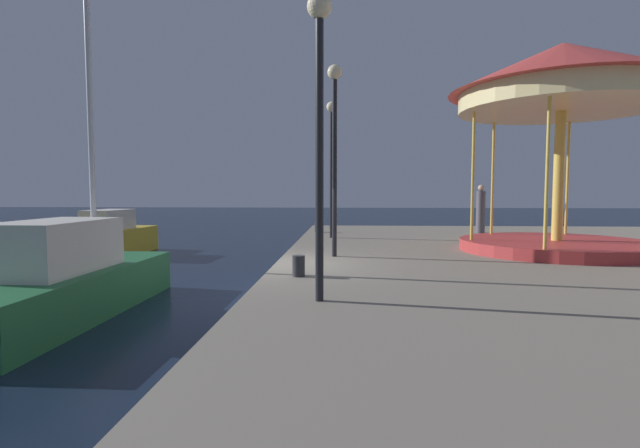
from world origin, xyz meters
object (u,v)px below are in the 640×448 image
at_px(carousel, 562,97).
at_px(bollard_south, 299,266).
at_px(lamp_post_near_edge, 319,94).
at_px(person_by_the_water, 481,210).
at_px(motorboat_yellow, 110,238).
at_px(sailboat_green, 62,280).
at_px(lamp_post_far_end, 332,146).
at_px(lamp_post_mid_promenade, 335,128).
at_px(bollard_north, 318,227).

xyz_separation_m(carousel, bollard_south, (-6.58, -4.06, -3.92)).
distance_m(lamp_post_near_edge, person_by_the_water, 13.15).
height_order(motorboat_yellow, bollard_south, motorboat_yellow).
bearing_deg(sailboat_green, lamp_post_far_end, 57.38).
bearing_deg(lamp_post_far_end, person_by_the_water, 21.17).
xyz_separation_m(bollard_south, person_by_the_water, (6.16, 9.72, 0.68)).
relative_size(lamp_post_near_edge, lamp_post_mid_promenade, 0.94).
relative_size(motorboat_yellow, bollard_north, 11.43).
bearing_deg(motorboat_yellow, sailboat_green, -67.71).
xyz_separation_m(motorboat_yellow, bollard_south, (7.97, -8.17, 0.34)).
relative_size(carousel, lamp_post_near_edge, 1.32).
distance_m(motorboat_yellow, bollard_north, 7.89).
bearing_deg(lamp_post_mid_promenade, motorboat_yellow, 147.79).
xyz_separation_m(sailboat_green, lamp_post_far_end, (4.93, 7.70, 3.27)).
bearing_deg(motorboat_yellow, bollard_south, -45.70).
xyz_separation_m(lamp_post_near_edge, lamp_post_far_end, (-0.12, 9.45, 0.17)).
xyz_separation_m(lamp_post_far_end, bollard_south, (-0.39, -7.49, -2.98)).
height_order(carousel, lamp_post_near_edge, carousel).
xyz_separation_m(sailboat_green, motorboat_yellow, (-3.44, 8.38, -0.05)).
distance_m(carousel, lamp_post_near_edge, 8.63).
height_order(bollard_north, person_by_the_water, person_by_the_water).
bearing_deg(sailboat_green, carousel, 21.04).
relative_size(motorboat_yellow, bollard_south, 11.43).
distance_m(sailboat_green, lamp_post_near_edge, 6.17).
bearing_deg(lamp_post_mid_promenade, bollard_north, 96.92).
relative_size(motorboat_yellow, lamp_post_mid_promenade, 0.97).
xyz_separation_m(motorboat_yellow, lamp_post_mid_promenade, (8.58, -5.41, 3.30)).
xyz_separation_m(motorboat_yellow, lamp_post_near_edge, (8.48, -10.13, 3.14)).
height_order(motorboat_yellow, person_by_the_water, person_by_the_water).
bearing_deg(lamp_post_far_end, carousel, -28.96).
bearing_deg(carousel, person_by_the_water, 94.21).
height_order(sailboat_green, lamp_post_mid_promenade, sailboat_green).
bearing_deg(sailboat_green, lamp_post_near_edge, -19.18).
bearing_deg(person_by_the_water, bollard_south, -122.36).
bearing_deg(lamp_post_near_edge, sailboat_green, 160.82).
bearing_deg(motorboat_yellow, carousel, -15.75).
height_order(motorboat_yellow, bollard_north, motorboat_yellow).
bearing_deg(lamp_post_near_edge, carousel, 44.82).
bearing_deg(bollard_north, person_by_the_water, 1.30).
distance_m(bollard_south, bollard_north, 9.58).
relative_size(bollard_north, person_by_the_water, 0.21).
distance_m(carousel, bollard_south, 8.67).
bearing_deg(bollard_south, sailboat_green, -177.35).
relative_size(sailboat_green, bollard_south, 19.11).
distance_m(motorboat_yellow, bollard_south, 11.42).
distance_m(motorboat_yellow, carousel, 15.70).
bearing_deg(bollard_north, bollard_south, -88.72).
distance_m(lamp_post_near_edge, bollard_south, 3.46).
bearing_deg(lamp_post_mid_promenade, sailboat_green, -150.01).
bearing_deg(lamp_post_far_end, lamp_post_mid_promenade, -87.32).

